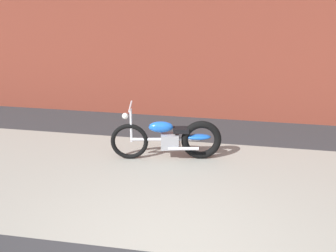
{
  "coord_description": "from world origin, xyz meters",
  "views": [
    {
      "loc": [
        0.82,
        -3.97,
        3.21
      ],
      "look_at": [
        -0.3,
        2.36,
        0.75
      ],
      "focal_mm": 43.2,
      "sensor_mm": 36.0,
      "label": 1
    }
  ],
  "objects": [
    {
      "name": "motorcycle_blue",
      "position": [
        -0.25,
        2.67,
        0.4
      ],
      "size": [
        1.99,
        0.65,
        1.03
      ],
      "rotation": [
        0.0,
        0.0,
        3.33
      ],
      "color": "black",
      "rests_on": "ground"
    },
    {
      "name": "sidewalk_slab",
      "position": [
        0.0,
        1.75,
        0.0
      ],
      "size": [
        36.0,
        3.5,
        0.01
      ],
      "primitive_type": "cube",
      "color": "gray",
      "rests_on": "ground"
    }
  ]
}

